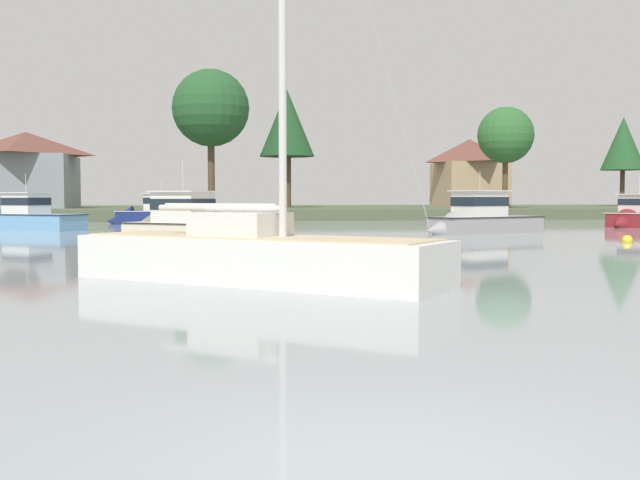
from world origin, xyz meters
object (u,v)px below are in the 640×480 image
Objects in this scene: cruiser_grey at (476,223)px; cruiser_skyblue at (22,222)px; cruiser_cream at (180,231)px; cruiser_navy at (155,217)px; sailboat_white at (256,270)px; mooring_buoy_yellow at (627,240)px; cruiser_maroon at (637,219)px.

cruiser_grey is 1.03× the size of cruiser_skyblue.
cruiser_skyblue is 18.85m from cruiser_cream.
cruiser_cream is (2.71, -24.68, 0.02)m from cruiser_navy.
sailboat_white is at bearing -68.39° from cruiser_skyblue.
cruiser_grey is at bearing -42.61° from cruiser_navy.
cruiser_skyblue is 36.19m from mooring_buoy_yellow.
cruiser_maroon is at bearing -16.65° from cruiser_navy.
cruiser_skyblue is 15.18× the size of mooring_buoy_yellow.
mooring_buoy_yellow is (3.83, -9.57, -0.51)m from cruiser_grey.
cruiser_navy is 1.13× the size of cruiser_maroon.
cruiser_grey is 26.47m from cruiser_navy.
sailboat_white reaches higher than cruiser_cream.
sailboat_white is at bearing -83.02° from cruiser_navy.
cruiser_maroon is 0.50× the size of sailboat_white.
cruiser_cream is 34.71m from cruiser_maroon.
cruiser_cream is at bearing -155.43° from cruiser_maroon.
sailboat_white reaches higher than cruiser_skyblue.
sailboat_white reaches higher than cruiser_grey.
cruiser_skyblue is at bearing 123.92° from cruiser_cream.
cruiser_cream is (-16.77, -6.76, -0.05)m from cruiser_grey.
cruiser_skyblue is 42.11m from cruiser_maroon.
cruiser_cream is 13.68× the size of mooring_buoy_yellow.
cruiser_maroon is at bearing 47.10° from sailboat_white.
cruiser_grey is at bearing 111.83° from mooring_buoy_yellow.
cruiser_grey is at bearing 58.77° from sailboat_white.
cruiser_grey is 1.01× the size of cruiser_navy.
cruiser_cream is at bearing -83.74° from cruiser_navy.
sailboat_white is at bearing -81.97° from cruiser_cream.
cruiser_navy is 35.77m from cruiser_maroon.
mooring_buoy_yellow is (20.61, -2.81, -0.46)m from cruiser_cream.
cruiser_skyblue is at bearing -130.87° from cruiser_navy.
cruiser_navy is 15.55× the size of mooring_buoy_yellow.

